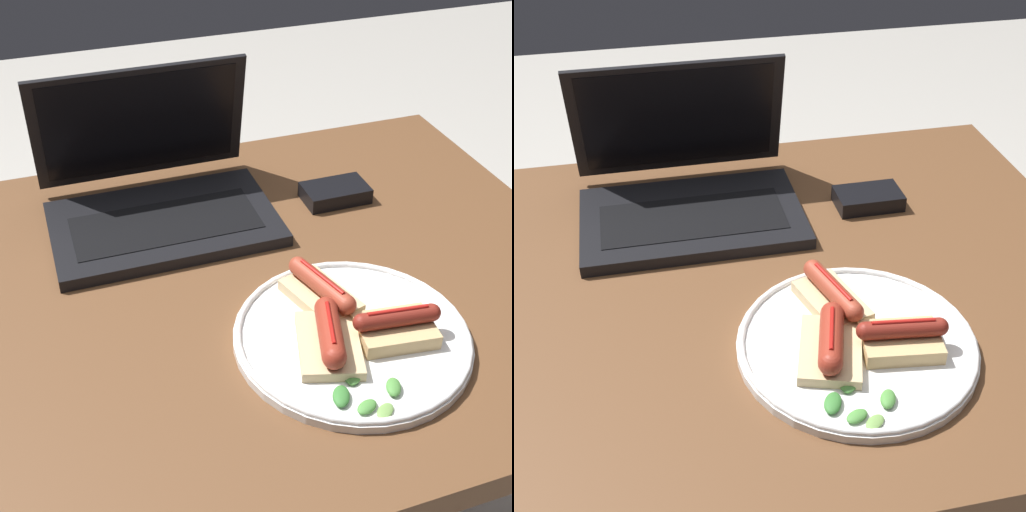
{
  "view_description": "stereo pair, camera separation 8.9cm",
  "coord_description": "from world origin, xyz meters",
  "views": [
    {
      "loc": [
        -0.11,
        -0.71,
        1.32
      ],
      "look_at": [
        0.12,
        -0.03,
        0.79
      ],
      "focal_mm": 50.0,
      "sensor_mm": 36.0,
      "label": 1
    },
    {
      "loc": [
        -0.03,
        -0.74,
        1.32
      ],
      "look_at": [
        0.12,
        -0.03,
        0.79
      ],
      "focal_mm": 50.0,
      "sensor_mm": 36.0,
      "label": 2
    }
  ],
  "objects": [
    {
      "name": "desk",
      "position": [
        0.0,
        0.0,
        0.64
      ],
      "size": [
        1.19,
        0.76,
        0.73
      ],
      "color": "brown",
      "rests_on": "ground_plane"
    },
    {
      "name": "sausage_toast_left",
      "position": [
        0.25,
        -0.17,
        0.76
      ],
      "size": [
        0.11,
        0.07,
        0.04
      ],
      "rotation": [
        0.0,
        0.0,
        3.02
      ],
      "color": "tan",
      "rests_on": "plate"
    },
    {
      "name": "laptop",
      "position": [
        0.04,
        0.19,
        0.77
      ],
      "size": [
        0.33,
        0.26,
        0.21
      ],
      "color": "black",
      "rests_on": "desk"
    },
    {
      "name": "plate",
      "position": [
        0.2,
        -0.15,
        0.74
      ],
      "size": [
        0.28,
        0.28,
        0.02
      ],
      "color": "white",
      "rests_on": "desk"
    },
    {
      "name": "external_drive",
      "position": [
        0.31,
        0.15,
        0.75
      ],
      "size": [
        0.1,
        0.06,
        0.02
      ],
      "rotation": [
        0.0,
        0.0,
        0.0
      ],
      "color": "black",
      "rests_on": "desk"
    },
    {
      "name": "sausage_toast_right",
      "position": [
        0.16,
        -0.17,
        0.76
      ],
      "size": [
        0.1,
        0.12,
        0.04
      ],
      "rotation": [
        0.0,
        0.0,
        4.41
      ],
      "color": "#D6B784",
      "rests_on": "plate"
    },
    {
      "name": "sausage_toast_middle",
      "position": [
        0.19,
        -0.08,
        0.76
      ],
      "size": [
        0.08,
        0.12,
        0.04
      ],
      "rotation": [
        0.0,
        0.0,
        1.85
      ],
      "color": "#D6B784",
      "rests_on": "plate"
    },
    {
      "name": "salad_pile",
      "position": [
        0.17,
        -0.25,
        0.75
      ],
      "size": [
        0.09,
        0.08,
        0.01
      ],
      "color": "#4C8E3D",
      "rests_on": "plate"
    }
  ]
}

